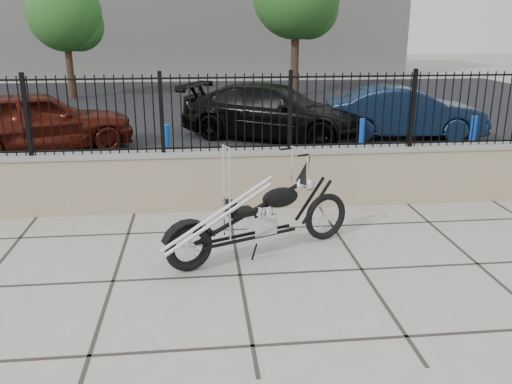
{
  "coord_description": "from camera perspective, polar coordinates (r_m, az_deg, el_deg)",
  "views": [
    {
      "loc": [
        -0.44,
        -5.9,
        2.91
      ],
      "look_at": [
        0.29,
        0.88,
        0.77
      ],
      "focal_mm": 38.0,
      "sensor_mm": 36.0,
      "label": 1
    }
  ],
  "objects": [
    {
      "name": "iron_fence",
      "position": [
        8.52,
        -3.11,
        8.31
      ],
      "size": [
        14.0,
        0.08,
        1.2
      ],
      "primitive_type": "cube",
      "color": "black",
      "rests_on": "retaining_wall"
    },
    {
      "name": "ground_plane",
      "position": [
        6.59,
        -1.69,
        -8.76
      ],
      "size": [
        90.0,
        90.0,
        0.0
      ],
      "primitive_type": "plane",
      "color": "#99968E",
      "rests_on": "ground"
    },
    {
      "name": "car_red",
      "position": [
        13.54,
        -21.98,
        6.92
      ],
      "size": [
        4.59,
        3.25,
        1.45
      ],
      "primitive_type": "imported",
      "rotation": [
        0.0,
        0.0,
        1.98
      ],
      "color": "#47120A",
      "rests_on": "parking_lot"
    },
    {
      "name": "bollard_b",
      "position": [
        11.87,
        11.03,
        5.31
      ],
      "size": [
        0.12,
        0.12,
        0.95
      ],
      "primitive_type": "cylinder",
      "rotation": [
        0.0,
        0.0,
        0.03
      ],
      "color": "#0B40B1",
      "rests_on": "ground_plane"
    },
    {
      "name": "bollard_a",
      "position": [
        10.9,
        -9.34,
        4.43
      ],
      "size": [
        0.12,
        0.12,
        0.99
      ],
      "primitive_type": "cylinder",
      "rotation": [
        0.0,
        0.0,
        -0.01
      ],
      "color": "blue",
      "rests_on": "ground_plane"
    },
    {
      "name": "chopper_motorcycle",
      "position": [
        6.86,
        0.27,
        -0.75
      ],
      "size": [
        2.52,
        1.42,
        1.53
      ],
      "primitive_type": null,
      "rotation": [
        0.0,
        0.0,
        0.41
      ],
      "color": "black",
      "rests_on": "ground_plane"
    },
    {
      "name": "car_black",
      "position": [
        14.15,
        1.79,
        8.46
      ],
      "size": [
        5.18,
        3.9,
        1.4
      ],
      "primitive_type": "imported",
      "rotation": [
        0.0,
        0.0,
        1.11
      ],
      "color": "black",
      "rests_on": "parking_lot"
    },
    {
      "name": "retaining_wall",
      "position": [
        8.75,
        -3.0,
        1.31
      ],
      "size": [
        14.0,
        0.36,
        0.96
      ],
      "primitive_type": "cube",
      "color": "gray",
      "rests_on": "ground_plane"
    },
    {
      "name": "tree_left",
      "position": [
        22.98,
        -19.55,
        17.55
      ],
      "size": [
        2.81,
        2.81,
        4.75
      ],
      "rotation": [
        0.0,
        0.0,
        -0.35
      ],
      "color": "#382619",
      "rests_on": "ground_plane"
    },
    {
      "name": "parking_lot",
      "position": [
        18.63,
        -4.73,
        8.42
      ],
      "size": [
        30.0,
        30.0,
        0.0
      ],
      "primitive_type": "plane",
      "color": "black",
      "rests_on": "ground"
    },
    {
      "name": "bollard_c",
      "position": [
        12.18,
        21.77,
        4.95
      ],
      "size": [
        0.16,
        0.16,
        1.06
      ],
      "primitive_type": "cylinder",
      "rotation": [
        0.0,
        0.0,
        -0.35
      ],
      "color": "#0B31AC",
      "rests_on": "ground_plane"
    },
    {
      "name": "background_building",
      "position": [
        32.42,
        -5.65,
        19.31
      ],
      "size": [
        22.0,
        6.0,
        8.0
      ],
      "primitive_type": "cube",
      "color": "beige",
      "rests_on": "ground_plane"
    },
    {
      "name": "car_blue",
      "position": [
        14.72,
        15.38,
        8.05
      ],
      "size": [
        4.13,
        1.8,
        1.32
      ],
      "primitive_type": "imported",
      "rotation": [
        0.0,
        0.0,
        1.47
      ],
      "color": "#0E1E36",
      "rests_on": "parking_lot"
    }
  ]
}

